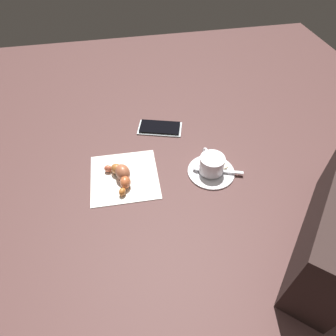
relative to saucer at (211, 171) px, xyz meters
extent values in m
plane|color=#492D2B|center=(-0.13, 0.02, 0.00)|extent=(1.80, 1.80, 0.00)
cylinder|color=silver|center=(0.00, 0.00, 0.00)|extent=(0.13, 0.13, 0.01)
cylinder|color=silver|center=(0.00, 0.00, 0.03)|extent=(0.07, 0.07, 0.05)
cylinder|color=#331809|center=(0.00, 0.00, 0.03)|extent=(0.06, 0.06, 0.00)
torus|color=silver|center=(-0.01, 0.04, 0.03)|extent=(0.01, 0.04, 0.04)
cube|color=silver|center=(0.03, -0.01, 0.01)|extent=(0.11, 0.04, 0.00)
ellipsoid|color=silver|center=(-0.04, 0.01, 0.01)|extent=(0.03, 0.03, 0.01)
cube|color=beige|center=(0.03, 0.02, 0.01)|extent=(0.04, 0.06, 0.01)
cube|color=white|center=(-0.24, 0.03, 0.00)|extent=(0.19, 0.19, 0.00)
ellipsoid|color=#BD682B|center=(-0.25, -0.03, 0.01)|extent=(0.03, 0.03, 0.02)
ellipsoid|color=#BC5B32|center=(-0.24, -0.01, 0.02)|extent=(0.03, 0.04, 0.03)
ellipsoid|color=#A85C3E|center=(-0.24, 0.02, 0.02)|extent=(0.05, 0.06, 0.04)
ellipsoid|color=#A96430|center=(-0.26, 0.04, 0.02)|extent=(0.04, 0.04, 0.03)
ellipsoid|color=#BD573B|center=(-0.28, 0.06, 0.01)|extent=(0.03, 0.02, 0.02)
cube|color=#B2BEC1|center=(-0.11, 0.21, 0.00)|extent=(0.15, 0.11, 0.01)
cube|color=black|center=(-0.11, 0.21, 0.00)|extent=(0.14, 0.10, 0.00)
camera|label=1|loc=(-0.22, -0.52, 0.60)|focal=31.50mm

